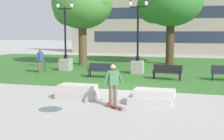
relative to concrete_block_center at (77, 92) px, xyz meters
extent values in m
plane|color=#A3A09B|center=(1.77, 2.53, -0.31)|extent=(140.00, 140.00, 0.00)
cube|color=#336628|center=(1.77, 12.53, -0.30)|extent=(40.00, 20.00, 0.02)
cube|color=#B2ADA3|center=(-0.01, 0.00, -0.15)|extent=(1.80, 0.90, 0.32)
cube|color=#BBB6AB|center=(0.01, 0.00, 0.17)|extent=(1.66, 0.83, 0.32)
cube|color=#BCB7B2|center=(3.32, -0.20, -0.15)|extent=(1.80, 0.90, 0.32)
cube|color=beige|center=(3.48, -0.20, 0.17)|extent=(1.66, 0.83, 0.32)
cylinder|color=brown|center=(1.99, -0.86, 0.12)|extent=(0.15, 0.15, 0.86)
cylinder|color=brown|center=(1.84, -0.99, 0.12)|extent=(0.15, 0.15, 0.86)
cube|color=#3D7047|center=(1.92, -0.93, 0.85)|extent=(0.46, 0.45, 0.60)
cylinder|color=#3D7047|center=(2.11, -0.65, 0.90)|extent=(0.29, 0.28, 0.55)
cylinder|color=#3D7047|center=(1.72, -1.20, 0.90)|extent=(0.29, 0.28, 0.55)
sphere|color=tan|center=(1.92, -0.93, 1.29)|extent=(0.22, 0.22, 0.22)
cube|color=maroon|center=(2.11, -1.28, -0.22)|extent=(0.78, 0.61, 0.02)
cube|color=maroon|center=(2.48, -1.52, -0.20)|extent=(0.21, 0.23, 0.06)
cube|color=maroon|center=(1.73, -1.03, -0.20)|extent=(0.21, 0.23, 0.06)
cylinder|color=silver|center=(2.35, -1.31, -0.28)|extent=(0.06, 0.06, 0.06)
cylinder|color=silver|center=(2.23, -1.49, -0.28)|extent=(0.06, 0.06, 0.06)
cylinder|color=silver|center=(1.98, -1.06, -0.28)|extent=(0.06, 0.06, 0.06)
cylinder|color=silver|center=(1.86, -1.25, -0.28)|extent=(0.06, 0.06, 0.06)
cylinder|color=#47515B|center=(-0.29, -2.06, -0.30)|extent=(0.93, 0.93, 0.01)
cube|color=#1E232D|center=(-0.86, 6.08, 0.15)|extent=(1.81, 0.49, 0.05)
cube|color=#1E232D|center=(-0.85, 6.33, 0.38)|extent=(1.80, 0.17, 0.46)
cube|color=black|center=(-1.70, 6.11, 0.27)|extent=(0.07, 0.40, 0.04)
cube|color=black|center=(-0.02, 6.06, 0.27)|extent=(0.07, 0.40, 0.04)
cylinder|color=black|center=(-1.66, 5.94, -0.08)|extent=(0.07, 0.07, 0.41)
cylinder|color=black|center=(-0.06, 5.90, -0.08)|extent=(0.07, 0.07, 0.41)
cylinder|color=black|center=(-1.65, 6.26, -0.08)|extent=(0.07, 0.07, 0.41)
cylinder|color=black|center=(-0.05, 6.22, -0.08)|extent=(0.07, 0.07, 0.41)
cube|color=black|center=(5.96, 6.92, 0.27)|extent=(0.06, 0.40, 0.04)
cylinder|color=black|center=(6.00, 6.76, -0.08)|extent=(0.07, 0.07, 0.41)
cylinder|color=black|center=(6.00, 7.08, -0.08)|extent=(0.07, 0.07, 0.41)
cube|color=black|center=(3.30, 6.37, 0.15)|extent=(1.84, 0.62, 0.05)
cube|color=black|center=(3.32, 6.62, 0.38)|extent=(1.80, 0.31, 0.46)
cube|color=black|center=(2.46, 6.46, 0.27)|extent=(0.10, 0.40, 0.04)
cube|color=black|center=(4.13, 6.28, 0.27)|extent=(0.10, 0.40, 0.04)
cylinder|color=black|center=(2.49, 6.29, -0.08)|extent=(0.07, 0.07, 0.41)
cylinder|color=black|center=(4.08, 6.13, -0.08)|extent=(0.07, 0.07, 0.41)
cylinder|color=black|center=(2.52, 6.61, -0.08)|extent=(0.07, 0.07, 0.41)
cylinder|color=black|center=(4.11, 6.45, -0.08)|extent=(0.07, 0.07, 0.41)
cube|color=gray|center=(-4.53, 8.79, 0.16)|extent=(0.80, 0.80, 0.90)
cylinder|color=black|center=(-4.53, 8.79, 0.76)|extent=(0.28, 0.28, 0.30)
cylinder|color=black|center=(-4.53, 8.79, 2.51)|extent=(0.14, 0.14, 3.80)
cube|color=black|center=(-4.53, 8.79, 4.31)|extent=(1.10, 0.08, 0.08)
ellipsoid|color=white|center=(-5.08, 8.79, 4.55)|extent=(0.22, 0.22, 0.36)
cone|color=black|center=(-5.08, 8.79, 4.75)|extent=(0.20, 0.20, 0.13)
ellipsoid|color=white|center=(-3.98, 8.79, 4.55)|extent=(0.22, 0.22, 0.36)
cone|color=black|center=(-3.98, 8.79, 4.75)|extent=(0.20, 0.20, 0.13)
cube|color=gray|center=(1.02, 8.62, 0.16)|extent=(0.80, 0.80, 0.90)
cylinder|color=black|center=(1.02, 8.62, 0.76)|extent=(0.28, 0.28, 0.30)
cylinder|color=black|center=(1.02, 8.62, 2.52)|extent=(0.14, 0.14, 3.81)
cube|color=black|center=(1.02, 8.62, 4.32)|extent=(1.10, 0.08, 0.08)
ellipsoid|color=white|center=(0.47, 8.62, 4.56)|extent=(0.22, 0.22, 0.36)
cone|color=black|center=(0.47, 8.62, 4.76)|extent=(0.20, 0.20, 0.13)
ellipsoid|color=white|center=(1.57, 8.62, 4.56)|extent=(0.22, 0.22, 0.36)
cone|color=black|center=(1.57, 8.62, 4.76)|extent=(0.20, 0.20, 0.13)
cylinder|color=#42301E|center=(2.61, 15.27, 1.81)|extent=(0.72, 0.72, 4.19)
sphere|color=#387F33|center=(1.05, 15.83, 4.90)|extent=(3.12, 3.12, 3.12)
cylinder|color=brown|center=(-4.71, 12.79, 1.67)|extent=(0.70, 0.70, 3.92)
ellipsoid|color=#4C893D|center=(-4.71, 12.79, 5.07)|extent=(5.25, 5.25, 4.46)
sphere|color=#4C893D|center=(-6.15, 13.32, 4.55)|extent=(2.89, 2.89, 2.89)
cylinder|color=#234C28|center=(-5.77, 7.46, 0.11)|extent=(0.48, 0.48, 0.80)
cone|color=#234C28|center=(-5.77, 7.46, 0.59)|extent=(0.49, 0.49, 0.16)
cylinder|color=brown|center=(-5.72, 7.21, 0.14)|extent=(0.15, 0.15, 0.86)
cylinder|color=brown|center=(-5.76, 7.01, 0.14)|extent=(0.15, 0.15, 0.86)
cube|color=#334784|center=(-5.74, 7.11, 0.87)|extent=(0.33, 0.45, 0.60)
cylinder|color=#334784|center=(-5.68, 7.39, 0.90)|extent=(0.13, 0.17, 0.56)
cylinder|color=#334784|center=(-5.80, 6.83, 0.90)|extent=(0.13, 0.17, 0.56)
sphere|color=brown|center=(-5.74, 7.11, 1.31)|extent=(0.22, 0.22, 0.22)
cube|color=gray|center=(1.40, 27.03, 4.63)|extent=(26.02, 1.00, 9.87)
cube|color=#232D3D|center=(1.40, 26.51, 1.89)|extent=(19.52, 0.03, 1.40)
cube|color=#232D3D|center=(1.40, 26.51, 4.89)|extent=(19.52, 0.03, 1.40)
camera|label=1|loc=(5.25, -12.78, 2.75)|focal=50.00mm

